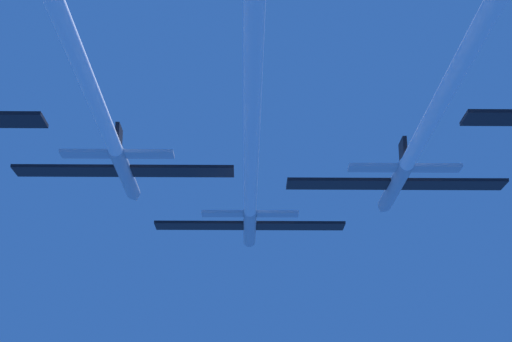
{
  "coord_description": "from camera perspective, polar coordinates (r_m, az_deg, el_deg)",
  "views": [
    {
      "loc": [
        -1.07,
        -83.3,
        -23.14
      ],
      "look_at": [
        -0.22,
        -15.13,
        0.12
      ],
      "focal_mm": 60.06,
      "sensor_mm": 36.0,
      "label": 1
    }
  ],
  "objects": [
    {
      "name": "jet_left_wing",
      "position": [
        56.9,
        -11.38,
        6.42
      ],
      "size": [
        18.99,
        67.04,
        3.15
      ],
      "color": "#B2BAC6"
    },
    {
      "name": "jet_lead",
      "position": [
        70.22,
        -0.34,
        -0.09
      ],
      "size": [
        18.99,
        60.34,
        3.15
      ],
      "color": "#B2BAC6"
    },
    {
      "name": "jet_right_wing",
      "position": [
        61.51,
        11.6,
        3.46
      ],
      "size": [
        18.99,
        56.64,
        3.15
      ],
      "color": "#B2BAC6"
    }
  ]
}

